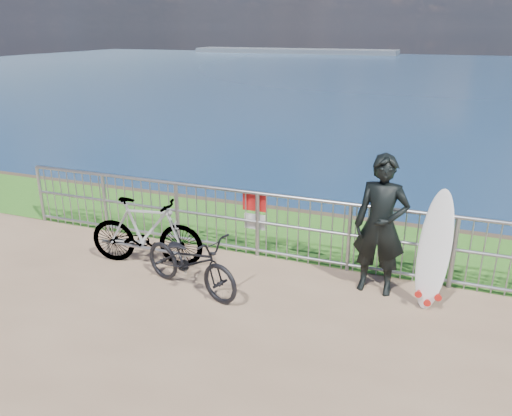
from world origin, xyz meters
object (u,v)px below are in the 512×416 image
at_px(surfer, 381,226).
at_px(bicycle_near, 190,261).
at_px(surfboard, 434,255).
at_px(bicycle_far, 146,232).

height_order(surfer, bicycle_near, surfer).
xyz_separation_m(surfboard, bicycle_near, (-3.23, -0.79, -0.30)).
relative_size(surfer, surfboard, 1.23).
relative_size(bicycle_near, bicycle_far, 0.94).
relative_size(surfer, bicycle_far, 1.09).
bearing_deg(bicycle_far, surfboard, -96.87).
bearing_deg(surfer, surfboard, -9.70).
height_order(surfer, bicycle_far, surfer).
xyz_separation_m(surfer, surfboard, (0.73, -0.16, -0.25)).
bearing_deg(surfboard, surfer, 167.93).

